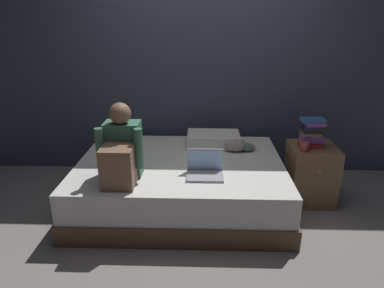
{
  "coord_description": "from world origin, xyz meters",
  "views": [
    {
      "loc": [
        0.01,
        -2.76,
        1.78
      ],
      "look_at": [
        -0.08,
        0.1,
        0.71
      ],
      "focal_mm": 32.23,
      "sensor_mm": 36.0,
      "label": 1
    }
  ],
  "objects_px": {
    "nightstand": "(311,174)",
    "laptop": "(205,169)",
    "book_stack": "(312,133)",
    "mug": "(305,146)",
    "person_sitting": "(121,152)",
    "pillow": "(213,139)",
    "clothes_pile": "(240,146)",
    "bed": "(181,182)"
  },
  "relations": [
    {
      "from": "pillow",
      "to": "mug",
      "type": "bearing_deg",
      "value": -28.61
    },
    {
      "from": "bed",
      "to": "person_sitting",
      "type": "bearing_deg",
      "value": -139.33
    },
    {
      "from": "mug",
      "to": "clothes_pile",
      "type": "xyz_separation_m",
      "value": [
        -0.57,
        0.3,
        -0.11
      ]
    },
    {
      "from": "mug",
      "to": "clothes_pile",
      "type": "distance_m",
      "value": 0.65
    },
    {
      "from": "person_sitting",
      "to": "clothes_pile",
      "type": "xyz_separation_m",
      "value": [
        1.07,
        0.69,
        -0.2
      ]
    },
    {
      "from": "book_stack",
      "to": "person_sitting",
      "type": "bearing_deg",
      "value": -163.46
    },
    {
      "from": "pillow",
      "to": "mug",
      "type": "relative_size",
      "value": 6.22
    },
    {
      "from": "person_sitting",
      "to": "clothes_pile",
      "type": "height_order",
      "value": "person_sitting"
    },
    {
      "from": "bed",
      "to": "clothes_pile",
      "type": "relative_size",
      "value": 6.04
    },
    {
      "from": "pillow",
      "to": "book_stack",
      "type": "bearing_deg",
      "value": -19.89
    },
    {
      "from": "laptop",
      "to": "pillow",
      "type": "height_order",
      "value": "laptop"
    },
    {
      "from": "person_sitting",
      "to": "book_stack",
      "type": "bearing_deg",
      "value": 16.54
    },
    {
      "from": "person_sitting",
      "to": "laptop",
      "type": "bearing_deg",
      "value": 7.74
    },
    {
      "from": "bed",
      "to": "pillow",
      "type": "distance_m",
      "value": 0.63
    },
    {
      "from": "nightstand",
      "to": "person_sitting",
      "type": "relative_size",
      "value": 0.89
    },
    {
      "from": "nightstand",
      "to": "laptop",
      "type": "distance_m",
      "value": 1.17
    },
    {
      "from": "book_stack",
      "to": "mug",
      "type": "xyz_separation_m",
      "value": [
        -0.09,
        -0.12,
        -0.1
      ]
    },
    {
      "from": "nightstand",
      "to": "mug",
      "type": "xyz_separation_m",
      "value": [
        -0.13,
        -0.12,
        0.34
      ]
    },
    {
      "from": "person_sitting",
      "to": "laptop",
      "type": "height_order",
      "value": "person_sitting"
    },
    {
      "from": "mug",
      "to": "nightstand",
      "type": "bearing_deg",
      "value": 42.69
    },
    {
      "from": "pillow",
      "to": "clothes_pile",
      "type": "distance_m",
      "value": 0.32
    },
    {
      "from": "nightstand",
      "to": "mug",
      "type": "distance_m",
      "value": 0.38
    },
    {
      "from": "laptop",
      "to": "clothes_pile",
      "type": "height_order",
      "value": "laptop"
    },
    {
      "from": "bed",
      "to": "mug",
      "type": "xyz_separation_m",
      "value": [
        1.17,
        -0.01,
        0.4
      ]
    },
    {
      "from": "person_sitting",
      "to": "book_stack",
      "type": "relative_size",
      "value": 2.33
    },
    {
      "from": "person_sitting",
      "to": "pillow",
      "type": "relative_size",
      "value": 1.17
    },
    {
      "from": "pillow",
      "to": "laptop",
      "type": "bearing_deg",
      "value": -97.02
    },
    {
      "from": "person_sitting",
      "to": "laptop",
      "type": "xyz_separation_m",
      "value": [
        0.7,
        0.1,
        -0.2
      ]
    },
    {
      "from": "nightstand",
      "to": "pillow",
      "type": "distance_m",
      "value": 1.06
    },
    {
      "from": "pillow",
      "to": "nightstand",
      "type": "bearing_deg",
      "value": -19.25
    },
    {
      "from": "nightstand",
      "to": "person_sitting",
      "type": "height_order",
      "value": "person_sitting"
    },
    {
      "from": "pillow",
      "to": "mug",
      "type": "distance_m",
      "value": 0.96
    },
    {
      "from": "person_sitting",
      "to": "pillow",
      "type": "height_order",
      "value": "person_sitting"
    },
    {
      "from": "nightstand",
      "to": "mug",
      "type": "height_order",
      "value": "mug"
    },
    {
      "from": "bed",
      "to": "mug",
      "type": "relative_size",
      "value": 22.22
    },
    {
      "from": "clothes_pile",
      "to": "laptop",
      "type": "bearing_deg",
      "value": -121.5
    },
    {
      "from": "bed",
      "to": "clothes_pile",
      "type": "distance_m",
      "value": 0.73
    },
    {
      "from": "person_sitting",
      "to": "laptop",
      "type": "relative_size",
      "value": 2.05
    },
    {
      "from": "person_sitting",
      "to": "mug",
      "type": "xyz_separation_m",
      "value": [
        1.64,
        0.39,
        -0.08
      ]
    },
    {
      "from": "laptop",
      "to": "clothes_pile",
      "type": "bearing_deg",
      "value": 58.5
    },
    {
      "from": "person_sitting",
      "to": "bed",
      "type": "bearing_deg",
      "value": 40.67
    },
    {
      "from": "nightstand",
      "to": "book_stack",
      "type": "height_order",
      "value": "book_stack"
    }
  ]
}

